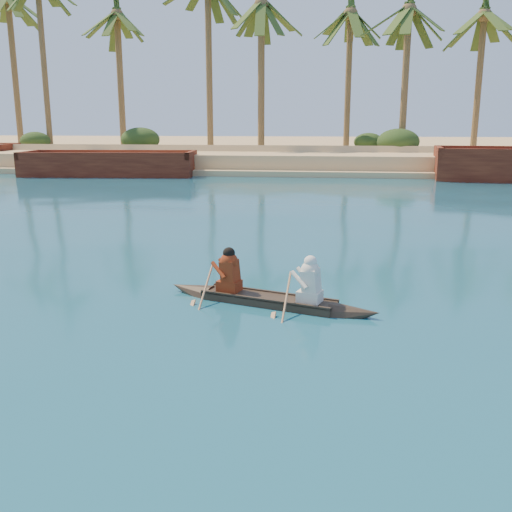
# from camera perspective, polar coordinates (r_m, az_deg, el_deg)

# --- Properties ---
(ground) EXTENTS (160.00, 160.00, 0.00)m
(ground) POSITION_cam_1_polar(r_m,az_deg,el_deg) (15.23, -2.39, 0.04)
(ground) COLOR navy
(ground) RESTS_ON ground
(sandy_embankment) EXTENTS (150.00, 51.00, 1.50)m
(sandy_embankment) POSITION_cam_1_polar(r_m,az_deg,el_deg) (61.62, 5.11, 10.50)
(sandy_embankment) COLOR tan
(sandy_embankment) RESTS_ON ground
(palm_grove) EXTENTS (110.00, 14.00, 16.00)m
(palm_grove) POSITION_cam_1_polar(r_m,az_deg,el_deg) (49.88, 4.69, 18.45)
(palm_grove) COLOR #314B1A
(palm_grove) RESTS_ON ground
(shrub_cluster) EXTENTS (100.00, 6.00, 2.40)m
(shrub_cluster) POSITION_cam_1_polar(r_m,az_deg,el_deg) (46.24, 4.31, 10.43)
(shrub_cluster) COLOR #1E3011
(shrub_cluster) RESTS_ON ground
(canoe) EXTENTS (4.39, 1.88, 1.22)m
(canoe) POSITION_cam_1_polar(r_m,az_deg,el_deg) (11.16, 1.23, -3.68)
(canoe) COLOR #34281C
(canoe) RESTS_ON ground
(barge_mid) EXTENTS (11.45, 4.72, 1.86)m
(barge_mid) POSITION_cam_1_polar(r_m,az_deg,el_deg) (39.49, -14.40, 8.77)
(barge_mid) COLOR maroon
(barge_mid) RESTS_ON ground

